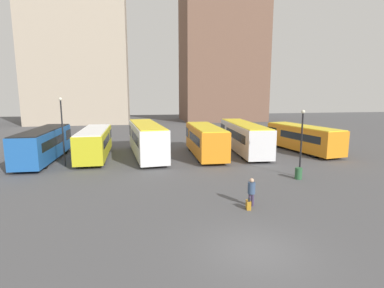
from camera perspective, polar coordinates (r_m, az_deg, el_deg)
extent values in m
plane|color=#4C4C4F|center=(13.09, 11.98, -19.31)|extent=(160.00, 160.00, 0.00)
cube|color=tan|center=(71.21, -20.71, 16.15)|extent=(20.09, 15.21, 30.34)
cube|color=brown|center=(74.03, 5.81, 21.19)|extent=(18.54, 13.25, 42.49)
cube|color=#1E56A3|center=(31.44, -26.38, -0.02)|extent=(2.71, 10.65, 2.64)
cube|color=black|center=(35.52, -24.36, 1.66)|extent=(2.50, 2.02, 1.00)
cube|color=black|center=(30.50, -26.96, 0.30)|extent=(2.63, 6.84, 0.79)
cube|color=black|center=(31.27, -26.57, 2.44)|extent=(2.51, 10.44, 0.08)
cylinder|color=black|center=(34.72, -24.65, -0.92)|extent=(2.33, 1.03, 0.97)
cylinder|color=black|center=(28.58, -28.16, -3.28)|extent=(2.33, 1.03, 0.97)
cube|color=gold|center=(30.91, -18.06, 0.27)|extent=(2.54, 9.87, 2.48)
cube|color=black|center=(34.83, -17.27, 1.83)|extent=(2.54, 1.83, 0.94)
cube|color=black|center=(29.99, -18.30, 0.59)|extent=(2.55, 6.32, 0.74)
cube|color=white|center=(30.74, -18.18, 2.62)|extent=(2.34, 9.67, 0.08)
cylinder|color=black|center=(34.06, -17.34, -0.56)|extent=(2.39, 1.10, 1.08)
cylinder|color=black|center=(28.11, -18.72, -2.72)|extent=(2.39, 1.10, 1.08)
cube|color=silver|center=(30.44, -8.66, 0.93)|extent=(3.60, 11.64, 2.97)
cube|color=black|center=(35.01, -9.66, 2.63)|extent=(2.76, 2.34, 1.13)
cube|color=black|center=(29.38, -8.42, 1.35)|extent=(3.24, 7.54, 0.89)
cube|color=yellow|center=(30.25, -8.73, 3.79)|extent=(3.38, 11.39, 0.08)
cylinder|color=black|center=(34.12, -9.37, -0.31)|extent=(2.51, 1.22, 0.99)
cylinder|color=black|center=(27.21, -7.63, -2.79)|extent=(2.51, 1.22, 0.99)
cube|color=orange|center=(30.33, 2.55, 0.75)|extent=(2.84, 9.66, 2.70)
cube|color=black|center=(34.11, 1.24, 2.31)|extent=(2.67, 1.84, 1.03)
cube|color=black|center=(29.44, 2.89, 1.14)|extent=(2.78, 6.21, 0.81)
cube|color=yellow|center=(30.15, 2.57, 3.36)|extent=(2.63, 9.47, 0.08)
cylinder|color=black|center=(33.39, 1.52, -0.38)|extent=(2.51, 1.09, 1.02)
cylinder|color=black|center=(27.67, 3.76, -2.48)|extent=(2.51, 1.09, 1.02)
cube|color=silver|center=(33.15, 9.79, 1.40)|extent=(3.47, 12.50, 2.78)
cube|color=black|center=(37.96, 7.73, 3.00)|extent=(2.73, 2.45, 1.06)
cube|color=black|center=(32.05, 10.35, 1.73)|extent=(3.16, 8.08, 0.83)
cube|color=yellow|center=(32.98, 9.86, 3.86)|extent=(3.25, 12.24, 0.08)
cylinder|color=black|center=(36.98, 8.13, 0.43)|extent=(2.49, 1.11, 0.93)
cylinder|color=black|center=(29.74, 11.73, -1.90)|extent=(2.49, 1.11, 0.93)
cube|color=orange|center=(34.79, 20.38, 1.10)|extent=(4.00, 10.13, 2.49)
cube|color=black|center=(37.93, 16.55, 2.43)|extent=(2.84, 2.18, 0.95)
cube|color=black|center=(34.08, 21.36, 1.40)|extent=(3.50, 6.62, 0.75)
cube|color=yellow|center=(34.64, 20.51, 3.20)|extent=(3.77, 9.90, 0.08)
cylinder|color=black|center=(37.32, 17.33, 0.21)|extent=(2.58, 1.33, 0.98)
cylinder|color=black|center=(32.69, 23.66, -1.44)|extent=(2.58, 1.33, 0.98)
cylinder|color=#382D4C|center=(17.45, 10.93, -10.40)|extent=(0.17, 0.17, 0.74)
cylinder|color=#382D4C|center=(17.48, 11.45, -10.38)|extent=(0.17, 0.17, 0.74)
cylinder|color=#334766|center=(17.24, 11.27, -8.22)|extent=(0.48, 0.48, 0.64)
sphere|color=tan|center=(17.12, 11.32, -6.81)|extent=(0.24, 0.24, 0.24)
cube|color=#B27A1E|center=(17.05, 10.68, -11.34)|extent=(0.29, 0.46, 0.49)
cube|color=black|center=(16.79, 10.83, -10.40)|extent=(0.13, 0.04, 0.22)
cylinder|color=black|center=(27.95, -23.38, 1.79)|extent=(0.12, 0.12, 5.75)
sphere|color=beige|center=(27.75, -23.79, 7.85)|extent=(0.28, 0.28, 0.28)
cylinder|color=black|center=(23.90, 20.07, -0.26)|extent=(0.12, 0.12, 4.88)
sphere|color=beige|center=(23.63, 20.42, 5.78)|extent=(0.28, 0.28, 0.28)
cylinder|color=#285633|center=(23.69, 19.62, -5.30)|extent=(0.52, 0.52, 0.85)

